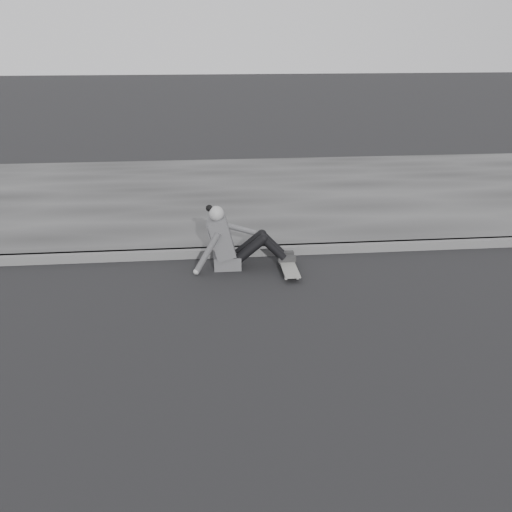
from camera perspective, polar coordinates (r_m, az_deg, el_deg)
The scene contains 5 objects.
ground at distance 6.26m, azimuth 17.80°, elevation -7.92°, with size 80.00×80.00×0.00m, color black.
curb at distance 8.43m, azimuth 11.19°, elevation 0.91°, with size 24.00×0.16×0.12m, color #535353.
sidewalk at distance 11.21m, azimuth 6.87°, elevation 6.32°, with size 24.00×6.00×0.12m, color #363636.
skateboard at distance 7.55m, azimuth 3.28°, elevation -1.09°, with size 0.20×0.78×0.09m.
seated_woman at distance 7.60m, azimuth -2.44°, elevation 1.42°, with size 1.38×0.46×0.88m.
Camera 1 is at (-2.41, -4.96, 2.97)m, focal length 40.00 mm.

